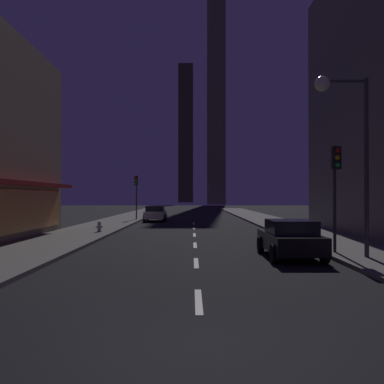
{
  "coord_description": "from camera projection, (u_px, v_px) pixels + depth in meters",
  "views": [
    {
      "loc": [
        -0.15,
        -5.91,
        2.34
      ],
      "look_at": [
        0.0,
        28.99,
        2.72
      ],
      "focal_mm": 38.15,
      "sensor_mm": 36.0,
      "label": 1
    }
  ],
  "objects": [
    {
      "name": "fire_hydrant_far_left",
      "position": [
        97.0,
        227.0,
        25.21
      ],
      "size": [
        0.42,
        0.3,
        0.65
      ],
      "color": "#B2B2B2",
      "rests_on": "sidewalk_left"
    },
    {
      "name": "street_lamp_right",
      "position": [
        342.0,
        122.0,
        14.85
      ],
      "size": [
        1.96,
        0.56,
        6.58
      ],
      "color": "#38383D",
      "rests_on": "sidewalk_right"
    },
    {
      "name": "car_parked_near",
      "position": [
        288.0,
        238.0,
        15.58
      ],
      "size": [
        1.98,
        4.24,
        1.45
      ],
      "color": "black",
      "rests_on": "ground"
    },
    {
      "name": "lane_marking_center",
      "position": [
        193.0,
        245.0,
        19.49
      ],
      "size": [
        0.16,
        33.4,
        0.01
      ],
      "color": "silver",
      "rests_on": "ground"
    },
    {
      "name": "traffic_light_near_right",
      "position": [
        334.0,
        175.0,
        16.01
      ],
      "size": [
        0.32,
        0.48,
        4.2
      ],
      "color": "#2D2D2D",
      "rests_on": "sidewalk_right"
    },
    {
      "name": "traffic_light_far_left",
      "position": [
        135.0,
        188.0,
        39.05
      ],
      "size": [
        0.32,
        0.48,
        4.2
      ],
      "color": "#2D2D2D",
      "rests_on": "sidewalk_left"
    },
    {
      "name": "skyscraper_distant_tall",
      "position": [
        184.0,
        134.0,
        162.54
      ],
      "size": [
        5.77,
        8.87,
        54.31
      ],
      "primitive_type": "cube",
      "color": "#322F25",
      "rests_on": "ground"
    },
    {
      "name": "sidewalk_left",
      "position": [
        117.0,
        221.0,
        37.86
      ],
      "size": [
        4.0,
        76.0,
        0.15
      ],
      "primitive_type": "cube",
      "color": "#605E59",
      "rests_on": "ground"
    },
    {
      "name": "car_parked_far",
      "position": [
        154.0,
        213.0,
        38.31
      ],
      "size": [
        1.98,
        4.24,
        1.45
      ],
      "color": "silver",
      "rests_on": "ground"
    },
    {
      "name": "sidewalk_right",
      "position": [
        267.0,
        221.0,
        37.91
      ],
      "size": [
        4.0,
        76.0,
        0.15
      ],
      "primitive_type": "cube",
      "color": "#605E59",
      "rests_on": "ground"
    },
    {
      "name": "ground_plane",
      "position": [
        192.0,
        222.0,
        37.88
      ],
      "size": [
        78.0,
        136.0,
        0.1
      ],
      "primitive_type": "cube",
      "color": "black"
    },
    {
      "name": "skyscraper_distant_mid",
      "position": [
        214.0,
        74.0,
        120.33
      ],
      "size": [
        5.04,
        8.56,
        76.79
      ],
      "primitive_type": "cube",
      "color": "#5C5745",
      "rests_on": "ground"
    }
  ]
}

